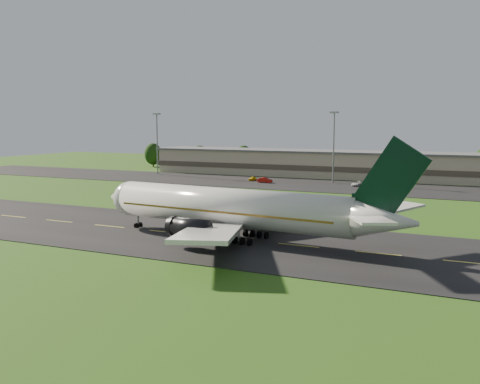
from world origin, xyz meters
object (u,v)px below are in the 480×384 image
at_px(terminal, 351,165).
at_px(light_mast_centre, 334,138).
at_px(service_vehicle_a, 252,179).
at_px(service_vehicle_c, 358,184).
at_px(light_mast_west, 157,136).
at_px(airliner, 235,209).
at_px(service_vehicle_b, 265,180).

height_order(terminal, light_mast_centre, light_mast_centre).
bearing_deg(service_vehicle_a, terminal, 45.02).
bearing_deg(service_vehicle_c, terminal, 131.73).
xyz_separation_m(light_mast_centre, service_vehicle_c, (8.66, -5.81, -12.01)).
bearing_deg(light_mast_west, airliner, -50.01).
bearing_deg(terminal, light_mast_west, -165.24).
relative_size(airliner, service_vehicle_a, 14.51).
height_order(terminal, service_vehicle_a, terminal).
bearing_deg(service_vehicle_a, light_mast_centre, 16.50).
bearing_deg(light_mast_west, service_vehicle_c, -4.84).
distance_m(light_mast_west, service_vehicle_a, 39.20).
height_order(airliner, service_vehicle_b, airliner).
xyz_separation_m(terminal, light_mast_west, (-61.40, -16.18, 8.75)).
bearing_deg(service_vehicle_a, airliner, -64.13).
relative_size(service_vehicle_b, service_vehicle_c, 0.98).
bearing_deg(airliner, terminal, 97.79).
bearing_deg(service_vehicle_a, service_vehicle_c, 2.71).
xyz_separation_m(light_mast_west, light_mast_centre, (60.00, 0.00, 0.00)).
bearing_deg(light_mast_west, service_vehicle_b, -11.77).
xyz_separation_m(airliner, service_vehicle_a, (-30.19, 74.92, -3.96)).
height_order(light_mast_west, service_vehicle_a, light_mast_west).
xyz_separation_m(terminal, service_vehicle_c, (7.26, -21.99, -3.26)).
bearing_deg(airliner, light_mast_centre, 99.48).
bearing_deg(service_vehicle_a, light_mast_west, 176.00).
bearing_deg(service_vehicle_c, service_vehicle_a, -157.75).
bearing_deg(service_vehicle_b, light_mast_west, 81.37).
xyz_separation_m(airliner, service_vehicle_c, (1.52, 74.25, -3.93)).
xyz_separation_m(service_vehicle_a, service_vehicle_b, (5.50, -3.70, 0.13)).
xyz_separation_m(airliner, terminal, (-5.74, 96.25, -0.67)).
distance_m(airliner, service_vehicle_c, 74.37).
xyz_separation_m(terminal, service_vehicle_a, (-24.45, -21.32, -3.29)).
relative_size(light_mast_centre, service_vehicle_b, 4.57).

